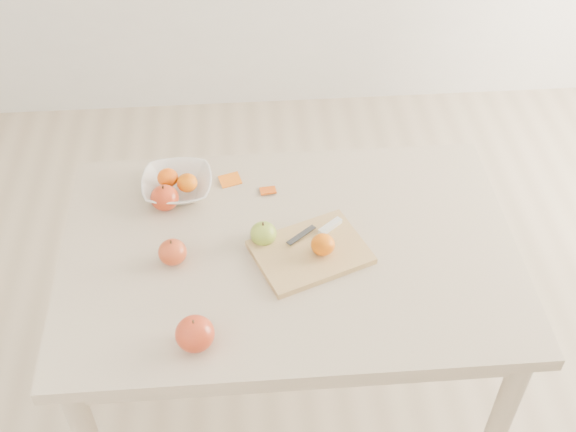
{
  "coord_description": "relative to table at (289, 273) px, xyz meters",
  "views": [
    {
      "loc": [
        -0.1,
        -1.3,
        2.13
      ],
      "look_at": [
        0.0,
        0.05,
        0.82
      ],
      "focal_mm": 45.0,
      "sensor_mm": 36.0,
      "label": 1
    }
  ],
  "objects": [
    {
      "name": "fruit_bowl",
      "position": [
        -0.3,
        0.25,
        0.12
      ],
      "size": [
        0.2,
        0.2,
        0.05
      ],
      "primitive_type": "imported",
      "color": "white",
      "rests_on": "table"
    },
    {
      "name": "orange_peel_b",
      "position": [
        -0.04,
        0.23,
        0.1
      ],
      "size": [
        0.05,
        0.04,
        0.01
      ],
      "primitive_type": "cube",
      "rotation": [
        -0.14,
        0.0,
        0.1
      ],
      "color": "#CD4E0E",
      "rests_on": "table"
    },
    {
      "name": "apple_red_c",
      "position": [
        -0.24,
        -0.29,
        0.14
      ],
      "size": [
        0.09,
        0.09,
        0.08
      ],
      "primitive_type": "ellipsoid",
      "color": "maroon",
      "rests_on": "table"
    },
    {
      "name": "board_tangerine",
      "position": [
        0.08,
        -0.04,
        0.14
      ],
      "size": [
        0.06,
        0.06,
        0.05
      ],
      "primitive_type": "ellipsoid",
      "color": "#CE6007",
      "rests_on": "cutting_board"
    },
    {
      "name": "bowl_tangerine_far",
      "position": [
        -0.27,
        0.23,
        0.15
      ],
      "size": [
        0.06,
        0.06,
        0.05
      ],
      "primitive_type": "ellipsoid",
      "color": "#DD6207",
      "rests_on": "fruit_bowl"
    },
    {
      "name": "paring_knife",
      "position": [
        0.1,
        0.04,
        0.12
      ],
      "size": [
        0.16,
        0.09,
        0.01
      ],
      "color": "white",
      "rests_on": "cutting_board"
    },
    {
      "name": "orange_peel_a",
      "position": [
        -0.15,
        0.28,
        0.1
      ],
      "size": [
        0.07,
        0.06,
        0.01
      ],
      "primitive_type": "cube",
      "rotation": [
        0.21,
        0.0,
        0.3
      ],
      "color": "orange",
      "rests_on": "table"
    },
    {
      "name": "bowl_tangerine_near",
      "position": [
        -0.32,
        0.26,
        0.15
      ],
      "size": [
        0.06,
        0.06,
        0.05
      ],
      "primitive_type": "ellipsoid",
      "color": "#DF5A07",
      "rests_on": "fruit_bowl"
    },
    {
      "name": "apple_red_a",
      "position": [
        -0.33,
        0.18,
        0.13
      ],
      "size": [
        0.08,
        0.08,
        0.07
      ],
      "primitive_type": "ellipsoid",
      "color": "maroon",
      "rests_on": "table"
    },
    {
      "name": "cutting_board",
      "position": [
        0.05,
        -0.03,
        0.11
      ],
      "size": [
        0.34,
        0.29,
        0.02
      ],
      "primitive_type": "cube",
      "rotation": [
        0.0,
        0.0,
        0.37
      ],
      "color": "tan",
      "rests_on": "table"
    },
    {
      "name": "apple_red_b",
      "position": [
        -0.3,
        -0.02,
        0.13
      ],
      "size": [
        0.07,
        0.07,
        0.07
      ],
      "primitive_type": "ellipsoid",
      "color": "maroon",
      "rests_on": "table"
    },
    {
      "name": "apple_green",
      "position": [
        -0.07,
        0.03,
        0.13
      ],
      "size": [
        0.07,
        0.07,
        0.06
      ],
      "primitive_type": "ellipsoid",
      "color": "#6CA121",
      "rests_on": "table"
    },
    {
      "name": "table",
      "position": [
        0.0,
        0.0,
        0.0
      ],
      "size": [
        1.2,
        0.8,
        0.75
      ],
      "color": "#C1AD91",
      "rests_on": "ground"
    },
    {
      "name": "ground",
      "position": [
        0.0,
        0.0,
        -0.65
      ],
      "size": [
        3.5,
        3.5,
        0.0
      ],
      "primitive_type": "plane",
      "color": "#C6B293",
      "rests_on": "ground"
    }
  ]
}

